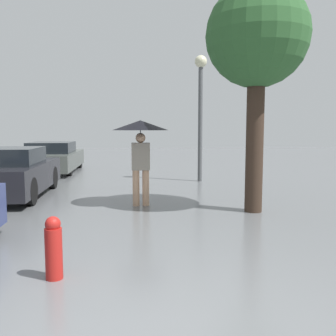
% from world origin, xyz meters
% --- Properties ---
extents(pedestrian, '(1.24, 1.24, 1.91)m').
position_xyz_m(pedestrian, '(0.01, 5.53, 1.58)').
color(pedestrian, tan).
rests_on(pedestrian, ground_plane).
extents(parked_car_middle, '(1.69, 3.88, 1.25)m').
position_xyz_m(parked_car_middle, '(-3.22, 6.98, 0.60)').
color(parked_car_middle, black).
rests_on(parked_car_middle, ground_plane).
extents(parked_car_farthest, '(1.84, 4.50, 1.19)m').
position_xyz_m(parked_car_farthest, '(-3.28, 12.43, 0.57)').
color(parked_car_farthest, '#4C514C').
rests_on(parked_car_farthest, ground_plane).
extents(tree, '(2.06, 2.06, 4.60)m').
position_xyz_m(tree, '(2.32, 4.69, 3.49)').
color(tree, '#38281E').
rests_on(tree, ground_plane).
extents(street_lamp, '(0.39, 0.39, 4.04)m').
position_xyz_m(street_lamp, '(2.05, 9.25, 2.73)').
color(street_lamp, '#515456').
rests_on(street_lamp, ground_plane).
extents(fire_hydrant, '(0.20, 0.20, 0.73)m').
position_xyz_m(fire_hydrant, '(-1.10, 1.51, 0.37)').
color(fire_hydrant, '#B21E19').
rests_on(fire_hydrant, ground_plane).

